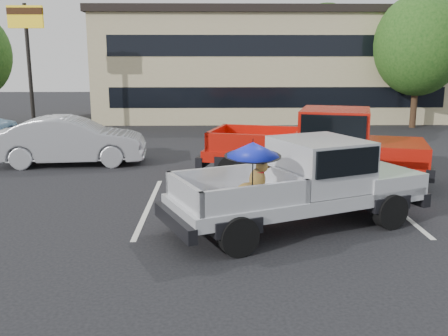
{
  "coord_description": "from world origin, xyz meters",
  "views": [
    {
      "loc": [
        -1.37,
        -9.84,
        3.55
      ],
      "look_at": [
        -1.18,
        0.38,
        1.3
      ],
      "focal_mm": 40.0,
      "sensor_mm": 36.0,
      "label": 1
    }
  ],
  "objects_px": {
    "tree_right": "(419,45)",
    "red_pickup": "(327,142)",
    "silver_pickup": "(310,178)",
    "motel_sign": "(27,34)",
    "tree_back": "(326,45)",
    "silver_sedan": "(71,141)"
  },
  "relations": [
    {
      "from": "silver_pickup",
      "to": "red_pickup",
      "type": "xyz_separation_m",
      "value": [
        1.24,
        3.91,
        0.12
      ]
    },
    {
      "from": "tree_right",
      "to": "silver_sedan",
      "type": "distance_m",
      "value": 18.03
    },
    {
      "from": "motel_sign",
      "to": "tree_right",
      "type": "relative_size",
      "value": 0.88
    },
    {
      "from": "tree_right",
      "to": "red_pickup",
      "type": "bearing_deg",
      "value": -121.43
    },
    {
      "from": "tree_back",
      "to": "silver_sedan",
      "type": "height_order",
      "value": "tree_back"
    },
    {
      "from": "silver_pickup",
      "to": "red_pickup",
      "type": "height_order",
      "value": "red_pickup"
    },
    {
      "from": "tree_back",
      "to": "silver_pickup",
      "type": "xyz_separation_m",
      "value": [
        -5.34,
        -23.53,
        -3.36
      ]
    },
    {
      "from": "tree_back",
      "to": "red_pickup",
      "type": "relative_size",
      "value": 1.04
    },
    {
      "from": "motel_sign",
      "to": "red_pickup",
      "type": "xyz_separation_m",
      "value": [
        11.9,
        -9.62,
        -3.48
      ]
    },
    {
      "from": "tree_right",
      "to": "silver_pickup",
      "type": "relative_size",
      "value": 1.13
    },
    {
      "from": "red_pickup",
      "to": "silver_sedan",
      "type": "xyz_separation_m",
      "value": [
        -8.15,
        2.63,
        -0.36
      ]
    },
    {
      "from": "silver_sedan",
      "to": "red_pickup",
      "type": "bearing_deg",
      "value": -112.91
    },
    {
      "from": "motel_sign",
      "to": "red_pickup",
      "type": "bearing_deg",
      "value": -38.97
    },
    {
      "from": "tree_back",
      "to": "silver_sedan",
      "type": "relative_size",
      "value": 1.44
    },
    {
      "from": "red_pickup",
      "to": "silver_sedan",
      "type": "relative_size",
      "value": 1.39
    },
    {
      "from": "motel_sign",
      "to": "tree_back",
      "type": "xyz_separation_m",
      "value": [
        16.0,
        10.0,
        -0.24
      ]
    },
    {
      "from": "motel_sign",
      "to": "tree_back",
      "type": "relative_size",
      "value": 0.84
    },
    {
      "from": "silver_sedan",
      "to": "motel_sign",
      "type": "bearing_deg",
      "value": 23.16
    },
    {
      "from": "silver_pickup",
      "to": "motel_sign",
      "type": "bearing_deg",
      "value": 104.45
    },
    {
      "from": "tree_right",
      "to": "red_pickup",
      "type": "xyz_separation_m",
      "value": [
        -7.1,
        -11.62,
        -3.04
      ]
    },
    {
      "from": "red_pickup",
      "to": "silver_pickup",
      "type": "bearing_deg",
      "value": -91.36
    },
    {
      "from": "silver_pickup",
      "to": "red_pickup",
      "type": "distance_m",
      "value": 4.1
    }
  ]
}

